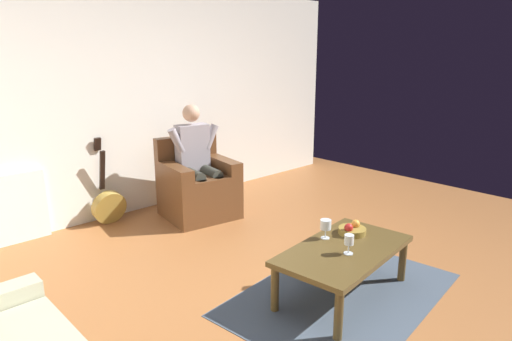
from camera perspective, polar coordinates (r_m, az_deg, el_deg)
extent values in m
plane|color=#9D6033|center=(3.65, 8.17, -15.19)|extent=(7.17, 7.17, 0.00)
cube|color=silver|center=(5.31, -15.19, 8.64)|extent=(6.37, 0.06, 2.57)
cube|color=#414E5D|center=(3.65, 10.90, -15.23)|extent=(1.95, 1.41, 0.01)
cube|color=brown|center=(5.11, -7.27, -3.64)|extent=(0.85, 0.82, 0.40)
cube|color=brown|center=(4.99, -7.05, -1.08)|extent=(0.53, 0.66, 0.10)
cube|color=brown|center=(5.16, -4.47, 0.33)|extent=(0.26, 0.73, 0.24)
cube|color=brown|center=(4.90, -10.46, -0.65)|extent=(0.26, 0.73, 0.24)
cube|color=brown|center=(5.25, -8.91, 1.83)|extent=(0.75, 0.24, 0.48)
cube|color=#9D96A0|center=(5.08, -8.14, 2.86)|extent=(0.38, 0.24, 0.54)
sphere|color=tan|center=(5.01, -8.30, 7.28)|extent=(0.19, 0.19, 0.19)
cylinder|color=#3A3C32|center=(5.01, -5.96, -0.23)|extent=(0.19, 0.41, 0.13)
cylinder|color=#3A3C32|center=(4.92, -4.78, -3.71)|extent=(0.13, 0.13, 0.50)
cylinder|color=#9D96A0|center=(5.10, -5.83, 4.34)|extent=(0.21, 0.12, 0.29)
cylinder|color=#3A3C32|center=(4.92, -8.09, -0.58)|extent=(0.19, 0.41, 0.13)
cylinder|color=#3A3C32|center=(4.83, -6.93, -4.14)|extent=(0.13, 0.13, 0.50)
cylinder|color=#9D96A0|center=(4.92, -10.11, 3.80)|extent=(0.21, 0.12, 0.29)
cube|color=#52401E|center=(3.48, 11.19, -9.99)|extent=(1.18, 0.74, 0.04)
cylinder|color=#52401E|center=(3.89, 18.24, -10.90)|extent=(0.06, 0.06, 0.35)
cylinder|color=#52401E|center=(3.07, 10.52, -17.77)|extent=(0.06, 0.06, 0.35)
cylinder|color=#52401E|center=(4.08, 11.40, -9.14)|extent=(0.06, 0.06, 0.35)
cylinder|color=#52401E|center=(3.31, 2.43, -14.87)|extent=(0.06, 0.06, 0.35)
cylinder|color=#A98939|center=(5.13, -18.29, -4.48)|extent=(0.37, 0.18, 0.38)
cylinder|color=black|center=(5.08, -18.06, -4.41)|extent=(0.10, 0.03, 0.10)
cube|color=black|center=(5.09, -19.08, 0.02)|extent=(0.05, 0.13, 0.45)
cube|color=black|center=(5.09, -19.63, 3.20)|extent=(0.07, 0.06, 0.14)
cube|color=white|center=(4.93, -28.68, -4.34)|extent=(0.63, 0.06, 0.70)
cylinder|color=silver|center=(3.38, 11.73, -10.34)|extent=(0.07, 0.07, 0.01)
cylinder|color=silver|center=(3.37, 11.76, -9.76)|extent=(0.01, 0.01, 0.07)
cylinder|color=silver|center=(3.34, 11.83, -8.65)|extent=(0.07, 0.07, 0.07)
cylinder|color=#590C19|center=(3.35, 11.81, -8.97)|extent=(0.06, 0.06, 0.03)
cylinder|color=silver|center=(3.61, 8.84, -8.52)|extent=(0.07, 0.07, 0.01)
cylinder|color=silver|center=(3.60, 8.87, -7.95)|extent=(0.01, 0.01, 0.07)
cylinder|color=silver|center=(3.57, 8.91, -6.84)|extent=(0.09, 0.09, 0.08)
cylinder|color=#590C19|center=(3.58, 8.90, -7.16)|extent=(0.08, 0.08, 0.03)
cylinder|color=olive|center=(3.73, 12.21, -7.55)|extent=(0.22, 0.22, 0.05)
sphere|color=red|center=(3.66, 11.77, -7.18)|extent=(0.07, 0.07, 0.07)
sphere|color=gold|center=(3.75, 12.64, -6.68)|extent=(0.07, 0.07, 0.07)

